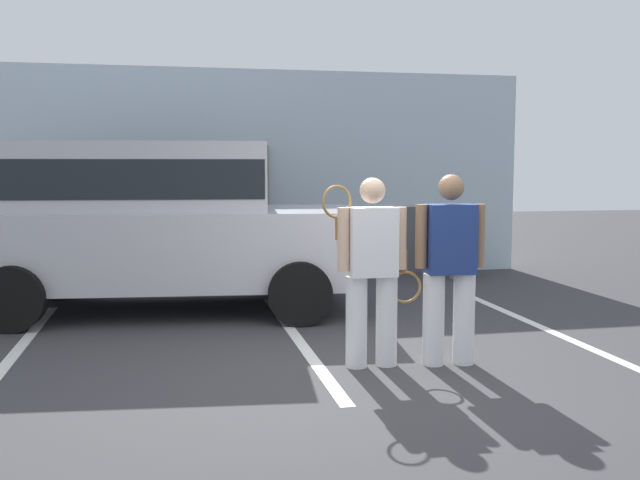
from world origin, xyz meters
TOP-DOWN VIEW (x-y plane):
  - ground_plane at (0.00, 0.00)m, footprint 40.00×40.00m
  - parking_stripe_0 at (-3.03, 1.50)m, footprint 0.12×4.40m
  - parking_stripe_1 at (-0.29, 1.50)m, footprint 0.12×4.40m
  - parking_stripe_2 at (2.44, 1.50)m, footprint 0.12×4.40m
  - house_frontage at (-0.01, 5.83)m, footprint 8.42×0.40m
  - parked_suv at (-1.70, 3.21)m, footprint 4.77×2.53m
  - tennis_player_man at (0.17, 0.34)m, footprint 0.76×0.26m
  - tennis_player_woman at (0.87, 0.26)m, footprint 0.89×0.29m
  - potted_plant_by_porch at (2.94, 4.88)m, footprint 0.55×0.55m

SIDE VIEW (x-z plane):
  - ground_plane at x=0.00m, z-range 0.00..0.00m
  - parking_stripe_0 at x=-3.03m, z-range 0.00..0.01m
  - parking_stripe_1 at x=-0.29m, z-range 0.00..0.01m
  - parking_stripe_2 at x=2.44m, z-range 0.00..0.01m
  - potted_plant_by_porch at x=2.94m, z-range 0.04..0.76m
  - tennis_player_man at x=0.17m, z-range 0.04..1.72m
  - tennis_player_woman at x=0.87m, z-range 0.03..1.73m
  - parked_suv at x=-1.70m, z-range 0.12..2.17m
  - house_frontage at x=-0.01m, z-range -0.10..3.18m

